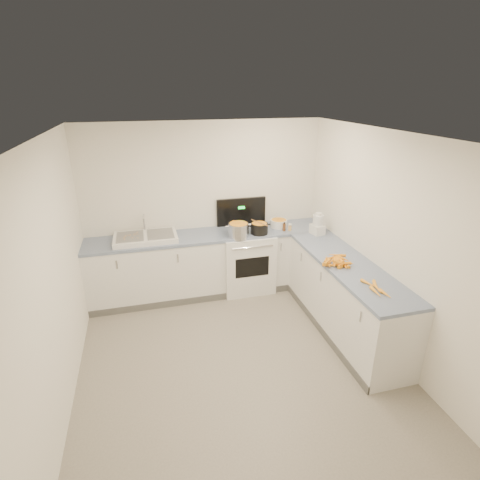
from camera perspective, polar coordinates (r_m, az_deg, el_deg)
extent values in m
cube|color=white|center=(5.64, -4.52, -3.72)|extent=(3.50, 0.60, 0.90)
cube|color=#7787A8|center=(5.45, -4.67, 0.73)|extent=(3.50, 0.62, 0.04)
cube|color=white|center=(4.94, 15.65, -8.58)|extent=(0.60, 2.20, 0.90)
cube|color=#7787A8|center=(4.72, 16.23, -3.66)|extent=(0.62, 2.20, 0.04)
cube|color=white|center=(5.73, 0.95, -3.22)|extent=(0.76, 0.65, 0.90)
cube|color=black|center=(5.74, 0.18, 4.36)|extent=(0.76, 0.05, 0.42)
cube|color=white|center=(5.36, -14.19, 0.36)|extent=(0.86, 0.52, 0.07)
cube|color=slate|center=(5.35, -16.41, 0.52)|extent=(0.36, 0.42, 0.01)
cube|color=slate|center=(5.35, -12.04, 0.95)|extent=(0.36, 0.42, 0.01)
cylinder|color=silver|center=(5.51, -14.40, 2.68)|extent=(0.03, 0.03, 0.24)
cylinder|color=silver|center=(5.31, -0.23, 1.45)|extent=(0.36, 0.36, 0.21)
cylinder|color=black|center=(5.42, 2.96, 1.67)|extent=(0.28, 0.28, 0.18)
cylinder|color=#AD7A47|center=(5.39, 2.98, 2.65)|extent=(0.16, 0.33, 0.01)
cylinder|color=white|center=(5.71, 5.92, 2.53)|extent=(0.27, 0.27, 0.12)
cylinder|color=#593319|center=(5.56, 6.73, 1.93)|extent=(0.04, 0.04, 0.11)
cylinder|color=#E5B266|center=(5.59, 7.60, 1.86)|extent=(0.05, 0.05, 0.09)
cube|color=white|center=(5.51, 11.70, 1.59)|extent=(0.19, 0.22, 0.14)
cylinder|color=silver|center=(5.47, 11.82, 2.99)|extent=(0.15, 0.15, 0.15)
cylinder|color=white|center=(5.44, 11.89, 3.90)|extent=(0.09, 0.09, 0.03)
cone|color=#FF9D1F|center=(4.80, 14.29, -2.46)|extent=(0.21, 0.07, 0.04)
cone|color=#FF9D1F|center=(4.60, 15.65, -3.68)|extent=(0.10, 0.21, 0.04)
cone|color=#FF9D1F|center=(4.60, 14.91, -3.60)|extent=(0.13, 0.17, 0.04)
cone|color=#FF9D1F|center=(4.65, 14.71, -3.34)|extent=(0.04, 0.21, 0.04)
cone|color=#FF9D1F|center=(4.78, 14.43, -2.56)|extent=(0.17, 0.10, 0.04)
cone|color=#FF9D1F|center=(4.60, 13.43, -3.47)|extent=(0.13, 0.21, 0.05)
cone|color=#FF9D1F|center=(4.70, 12.97, -2.89)|extent=(0.13, 0.18, 0.04)
cone|color=#FF9D1F|center=(4.65, 14.90, -3.29)|extent=(0.17, 0.19, 0.05)
cone|color=#FF9D1F|center=(4.67, 15.04, -3.16)|extent=(0.06, 0.19, 0.05)
cone|color=#FF9D1F|center=(4.76, 13.86, -2.62)|extent=(0.19, 0.05, 0.05)
cone|color=#FF9D1F|center=(4.56, 13.68, -3.73)|extent=(0.20, 0.13, 0.05)
cone|color=#FF9D1F|center=(4.63, 15.71, -3.55)|extent=(0.04, 0.18, 0.04)
cone|color=#FF9D1F|center=(4.62, 14.94, -3.44)|extent=(0.11, 0.19, 0.05)
cone|color=#FF9D1F|center=(4.67, 15.48, -3.32)|extent=(0.09, 0.22, 0.04)
cone|color=#FF9D1F|center=(4.62, 13.98, -2.99)|extent=(0.19, 0.15, 0.04)
cone|color=#FF9D1F|center=(4.55, 13.23, -3.19)|extent=(0.18, 0.16, 0.04)
cone|color=#FF9D1F|center=(4.77, 14.61, -2.25)|extent=(0.20, 0.12, 0.04)
cone|color=#FF9D1F|center=(4.58, 15.64, -3.44)|extent=(0.21, 0.12, 0.05)
cone|color=#FF9D1F|center=(4.61, 14.98, -3.20)|extent=(0.06, 0.18, 0.04)
cone|color=#FF9D1F|center=(4.57, 14.26, -3.41)|extent=(0.15, 0.20, 0.05)
cone|color=#FF9D1F|center=(4.65, 14.88, -2.79)|extent=(0.06, 0.22, 0.04)
cone|color=#FF9D1F|center=(4.66, 15.44, -2.76)|extent=(0.10, 0.17, 0.04)
cone|color=#FF9D1F|center=(4.60, 15.40, -3.40)|extent=(0.19, 0.10, 0.04)
cone|color=#FF9D1F|center=(4.61, 14.87, -2.99)|extent=(0.20, 0.14, 0.05)
cone|color=#FFA226|center=(4.13, 21.26, -7.63)|extent=(0.05, 0.17, 0.04)
cone|color=#FFA226|center=(4.13, 19.96, -7.42)|extent=(0.06, 0.20, 0.04)
cone|color=#FFA226|center=(4.20, 20.20, -6.90)|extent=(0.08, 0.19, 0.04)
cone|color=#FFA226|center=(4.26, 19.98, -6.49)|extent=(0.11, 0.19, 0.04)
cone|color=#FFA226|center=(4.27, 18.92, -6.25)|extent=(0.10, 0.18, 0.04)
cube|color=tan|center=(5.26, -15.30, 0.31)|extent=(0.03, 0.03, 0.00)
cube|color=tan|center=(5.40, -15.74, 0.87)|extent=(0.05, 0.01, 0.00)
cube|color=tan|center=(5.32, -17.28, 0.36)|extent=(0.03, 0.05, 0.00)
cube|color=tan|center=(5.38, -17.05, 0.62)|extent=(0.02, 0.04, 0.00)
cube|color=tan|center=(5.39, -16.37, 0.74)|extent=(0.02, 0.05, 0.00)
cube|color=tan|center=(5.27, -17.21, 0.16)|extent=(0.02, 0.04, 0.00)
cube|color=tan|center=(5.34, -17.12, 0.48)|extent=(0.03, 0.04, 0.00)
cube|color=tan|center=(5.35, -15.85, 0.66)|extent=(0.01, 0.03, 0.00)
cube|color=tan|center=(5.29, -16.08, 0.33)|extent=(0.03, 0.03, 0.00)
cube|color=tan|center=(5.39, -16.60, 0.71)|extent=(0.04, 0.04, 0.00)
cube|color=tan|center=(5.45, -15.40, 1.11)|extent=(0.02, 0.05, 0.00)
cube|color=tan|center=(5.42, -15.75, 0.90)|extent=(0.02, 0.03, 0.00)
cube|color=tan|center=(5.25, -17.18, 0.08)|extent=(0.02, 0.05, 0.00)
cube|color=tan|center=(5.40, -15.40, 0.89)|extent=(0.04, 0.02, 0.00)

